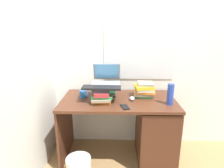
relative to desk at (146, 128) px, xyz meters
name	(u,v)px	position (x,y,z in m)	size (l,w,h in m)	color
ground_plane	(118,156)	(-0.33, 0.03, -0.42)	(6.00, 6.00, 0.00)	#9E7A4C
wall_back	(119,49)	(-0.33, 0.43, 0.88)	(6.00, 0.06, 2.60)	silver
wall_left	(39,53)	(-1.20, 0.03, 0.88)	(0.05, 6.00, 2.60)	silver
desk	(146,128)	(0.00, 0.00, 0.00)	(1.31, 0.71, 0.77)	#4C2819
book_stack_tall	(106,90)	(-0.48, 0.12, 0.43)	(0.25, 0.21, 0.15)	black
book_stack_keyboard_riser	(102,96)	(-0.52, -0.08, 0.43)	(0.24, 0.20, 0.16)	orange
book_stack_side	(144,90)	(-0.02, 0.10, 0.44)	(0.25, 0.20, 0.18)	#338C4C
laptop	(106,78)	(-0.48, 0.18, 0.56)	(0.33, 0.32, 0.23)	gray
keyboard	(102,88)	(-0.51, -0.09, 0.52)	(0.42, 0.14, 0.02)	black
computer_mouse	(132,98)	(-0.17, 0.01, 0.37)	(0.06, 0.10, 0.04)	#A5A8AD
mug	(83,94)	(-0.75, 0.08, 0.39)	(0.12, 0.09, 0.09)	#265999
water_bottle	(170,94)	(0.22, -0.12, 0.46)	(0.07, 0.07, 0.23)	#263FA5
cell_phone	(125,107)	(-0.26, -0.21, 0.35)	(0.07, 0.14, 0.01)	black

